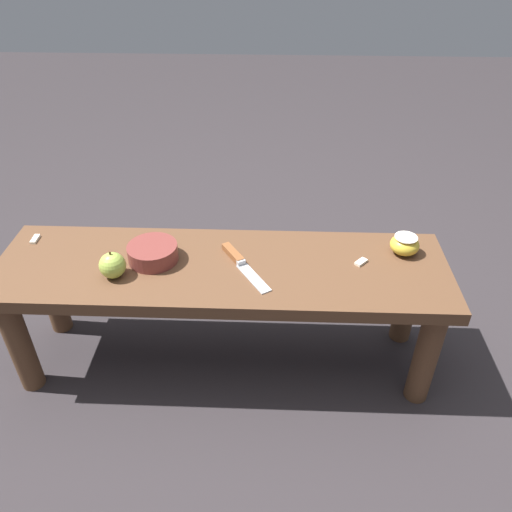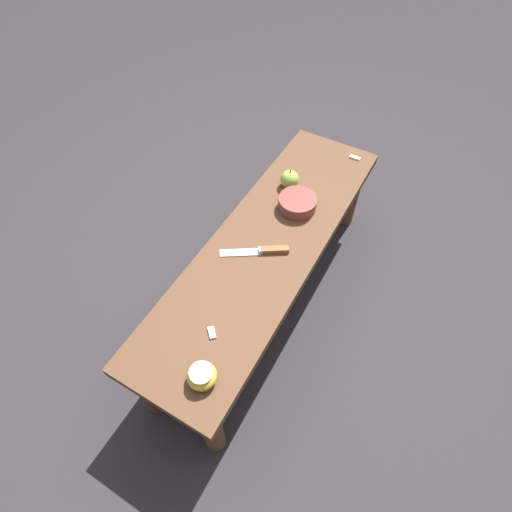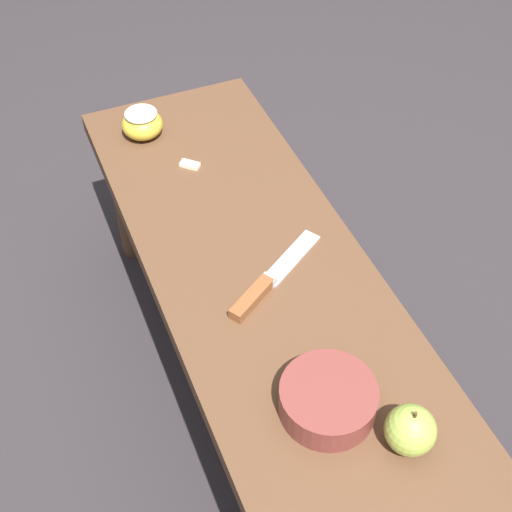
{
  "view_description": "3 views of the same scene",
  "coord_description": "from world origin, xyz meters",
  "px_view_note": "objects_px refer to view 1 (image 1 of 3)",
  "views": [
    {
      "loc": [
        0.15,
        -1.16,
        1.27
      ],
      "look_at": [
        0.1,
        0.01,
        0.42
      ],
      "focal_mm": 35.0,
      "sensor_mm": 36.0,
      "label": 1
    },
    {
      "loc": [
        0.83,
        0.42,
        1.52
      ],
      "look_at": [
        0.1,
        0.01,
        0.42
      ],
      "focal_mm": 28.0,
      "sensor_mm": 36.0,
      "label": 2
    },
    {
      "loc": [
        -0.68,
        0.33,
        1.34
      ],
      "look_at": [
        0.1,
        0.01,
        0.42
      ],
      "focal_mm": 50.0,
      "sensor_mm": 36.0,
      "label": 3
    }
  ],
  "objects_px": {
    "knife": "(239,260)",
    "apple_cut": "(405,245)",
    "wooden_bench": "(222,284)",
    "bowl": "(153,253)",
    "apple_whole": "(113,265)"
  },
  "relations": [
    {
      "from": "wooden_bench",
      "to": "bowl",
      "type": "distance_m",
      "value": 0.22
    },
    {
      "from": "wooden_bench",
      "to": "apple_whole",
      "type": "distance_m",
      "value": 0.32
    },
    {
      "from": "wooden_bench",
      "to": "bowl",
      "type": "height_order",
      "value": "bowl"
    },
    {
      "from": "apple_cut",
      "to": "bowl",
      "type": "distance_m",
      "value": 0.75
    },
    {
      "from": "knife",
      "to": "bowl",
      "type": "distance_m",
      "value": 0.25
    },
    {
      "from": "apple_cut",
      "to": "bowl",
      "type": "bearing_deg",
      "value": -175.01
    },
    {
      "from": "apple_whole",
      "to": "bowl",
      "type": "xyz_separation_m",
      "value": [
        0.1,
        0.08,
        -0.01
      ]
    },
    {
      "from": "wooden_bench",
      "to": "apple_cut",
      "type": "bearing_deg",
      "value": 8.64
    },
    {
      "from": "apple_whole",
      "to": "bowl",
      "type": "relative_size",
      "value": 0.58
    },
    {
      "from": "knife",
      "to": "apple_cut",
      "type": "xyz_separation_m",
      "value": [
        0.49,
        0.07,
        0.02
      ]
    },
    {
      "from": "knife",
      "to": "apple_cut",
      "type": "height_order",
      "value": "apple_cut"
    },
    {
      "from": "wooden_bench",
      "to": "apple_whole",
      "type": "bearing_deg",
      "value": -167.91
    },
    {
      "from": "apple_cut",
      "to": "bowl",
      "type": "xyz_separation_m",
      "value": [
        -0.75,
        -0.07,
        -0.0
      ]
    },
    {
      "from": "apple_cut",
      "to": "wooden_bench",
      "type": "bearing_deg",
      "value": -171.36
    },
    {
      "from": "knife",
      "to": "apple_whole",
      "type": "relative_size",
      "value": 2.65
    }
  ]
}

